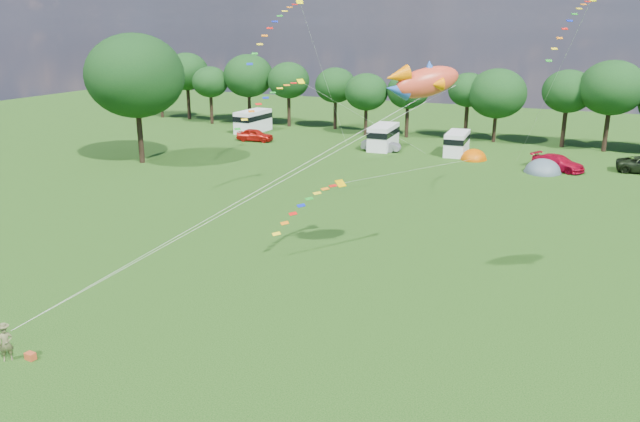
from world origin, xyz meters
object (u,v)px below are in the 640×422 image
at_px(campervan_c, 457,142).
at_px(big_tree, 135,76).
at_px(car_a, 255,135).
at_px(tent_greyblue, 542,172).
at_px(campervan_a, 253,121).
at_px(campervan_b, 383,136).
at_px(car_c, 558,163).
at_px(tent_orange, 473,159).
at_px(fish_kite, 422,82).
at_px(kite_flyer, 6,344).
at_px(car_b, 381,145).

bearing_deg(campervan_c, big_tree, 117.90).
distance_m(big_tree, car_a, 18.28).
distance_m(campervan_c, tent_greyblue, 11.14).
bearing_deg(campervan_c, campervan_a, 79.61).
relative_size(campervan_a, campervan_b, 1.03).
bearing_deg(big_tree, campervan_c, 31.94).
bearing_deg(tent_greyblue, car_c, 52.37).
xyz_separation_m(car_a, campervan_b, (16.11, 2.14, 0.73)).
xyz_separation_m(campervan_c, tent_orange, (2.33, -1.95, -1.33)).
distance_m(campervan_c, fish_kite, 39.07).
bearing_deg(fish_kite, kite_flyer, -171.71).
xyz_separation_m(car_b, kite_flyer, (0.57, -50.88, 0.09)).
relative_size(big_tree, campervan_a, 2.21).
distance_m(car_a, campervan_c, 24.81).
height_order(campervan_c, kite_flyer, campervan_c).
height_order(big_tree, car_b, big_tree).
distance_m(car_b, tent_orange, 10.69).
distance_m(car_b, kite_flyer, 50.88).
distance_m(campervan_a, fish_kite, 53.96).
bearing_deg(car_b, car_c, -100.47).
distance_m(car_c, kite_flyer, 52.56).
relative_size(car_b, tent_greyblue, 1.05).
relative_size(car_c, campervan_a, 0.86).
relative_size(car_a, tent_greyblue, 1.18).
xyz_separation_m(car_c, campervan_c, (-11.03, 3.55, 0.58)).
distance_m(big_tree, fish_kite, 40.19).
xyz_separation_m(car_b, campervan_a, (-19.96, 4.90, 0.82)).
relative_size(big_tree, fish_kite, 3.33).
distance_m(car_a, tent_orange, 27.01).
distance_m(big_tree, tent_orange, 36.63).
distance_m(big_tree, tent_greyblue, 42.11).
height_order(car_b, car_c, car_c).
relative_size(big_tree, tent_orange, 4.23).
bearing_deg(kite_flyer, car_a, 58.41).
bearing_deg(car_a, tent_orange, -96.46).
xyz_separation_m(car_a, kite_flyer, (16.91, -50.08, 0.04)).
xyz_separation_m(campervan_b, fish_kite, (14.64, -36.86, 9.85)).
distance_m(big_tree, campervan_b, 28.31).
height_order(campervan_a, fish_kite, fish_kite).
distance_m(car_c, fish_kite, 35.69).
bearing_deg(car_c, campervan_a, 104.56).
distance_m(car_c, tent_greyblue, 2.19).
bearing_deg(tent_greyblue, car_b, 169.31).
bearing_deg(fish_kite, car_a, 91.85).
bearing_deg(car_a, fish_kite, -146.22).
bearing_deg(campervan_b, car_b, -174.50).
relative_size(big_tree, car_a, 2.86).
bearing_deg(kite_flyer, car_b, 40.41).
height_order(car_b, kite_flyer, kite_flyer).
bearing_deg(campervan_c, tent_orange, -133.95).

